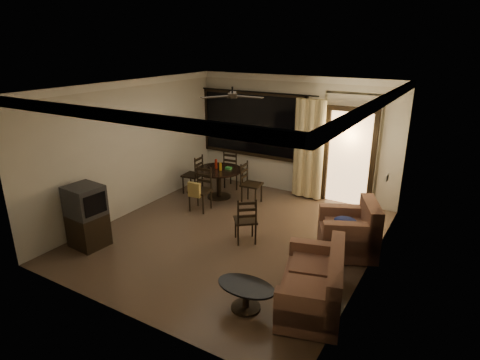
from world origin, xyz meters
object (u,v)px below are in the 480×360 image
Objects in this scene: dining_chair_west at (193,182)px; tv_cabinet at (87,216)px; coffee_table at (246,293)px; dining_chair_east at (251,191)px; side_chair at (246,228)px; dining_chair_south at (200,197)px; dining_table at (219,175)px; sofa at (316,285)px; dining_chair_north at (233,177)px; armchair at (351,233)px.

tv_cabinet is at bearing -5.10° from dining_chair_west.
dining_chair_west is 4.66m from coffee_table.
side_chair is at bearing -158.90° from dining_chair_east.
dining_chair_south is 1.75m from side_chair.
dining_chair_west reaches higher than dining_table.
side_chair reaches higher than sofa.
dining_table reaches higher than sofa.
dining_chair_south is (0.78, -0.78, 0.02)m from dining_chair_west.
dining_chair_north is 2.93m from side_chair.
dining_chair_west and dining_chair_east have the same top height.
dining_chair_east is 2.83m from armchair.
dining_chair_east reaches higher than side_chair.
armchair is (4.14, -0.97, 0.11)m from dining_chair_west.
dining_chair_west and dining_chair_north have the same top height.
dining_chair_east is 3.84m from coffee_table.
sofa is (3.51, -3.52, 0.04)m from dining_chair_north.
armchair is (4.15, 2.14, -0.19)m from tv_cabinet.
dining_chair_east is 3.61m from tv_cabinet.
coffee_table is at bearing 118.69° from dining_chair_north.
dining_chair_north is (-0.07, 0.76, -0.27)m from dining_table.
armchair is 1.46× the size of coffee_table.
dining_chair_east is (0.83, 0.07, -0.27)m from dining_table.
side_chair is (1.58, -0.75, -0.04)m from dining_chair_south.
tv_cabinet is 1.28× the size of side_chair.
dining_chair_west is (-0.70, -0.07, -0.27)m from dining_table.
side_chair is (-1.79, 1.15, -0.06)m from sofa.
tv_cabinet reaches higher than armchair.
side_chair is (2.37, 1.57, -0.31)m from tv_cabinet.
dining_chair_south is 0.57× the size of sofa.
sofa is at bearing 129.98° from dining_chair_north.
armchair is at bearing 31.44° from tv_cabinet.
side_chair is at bearing 172.94° from armchair.
dining_chair_north reaches higher than coffee_table.
side_chair is (2.36, -1.54, -0.02)m from dining_chair_west.
tv_cabinet reaches higher than dining_chair_east.
tv_cabinet is at bearing 177.70° from coffee_table.
dining_chair_west is 2.81m from side_chair.
dining_chair_north is at bearing 119.18° from sofa.
dining_chair_north is at bearing -93.21° from side_chair.
dining_chair_south is 3.87m from sofa.
sofa is (2.61, -2.83, 0.04)m from dining_chair_east.
dining_chair_east is 1.00× the size of dining_chair_north.
coffee_table is (-0.80, -2.27, -0.14)m from armchair.
tv_cabinet reaches higher than coffee_table.
dining_table is 1.17× the size of dining_chair_east.
dining_chair_east is 0.57× the size of sofa.
tv_cabinet is at bearing 75.79° from dining_chair_north.
tv_cabinet is 3.37m from coffee_table.
sofa reaches higher than coffee_table.
tv_cabinet reaches higher than dining_chair_north.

